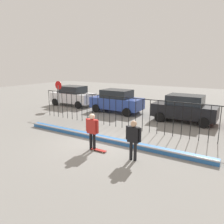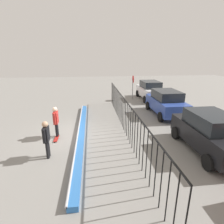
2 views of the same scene
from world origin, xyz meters
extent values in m
plane|color=gray|center=(0.00, 0.00, 0.00)|extent=(60.00, 60.00, 0.00)
cube|color=#2D6BB7|center=(0.00, 0.54, 0.11)|extent=(11.00, 0.36, 0.22)
cylinder|color=#B2B2B7|center=(0.00, 0.36, 0.22)|extent=(11.00, 0.09, 0.09)
cylinder|color=black|center=(-7.00, 3.14, 1.00)|extent=(0.04, 0.04, 2.00)
cylinder|color=black|center=(-6.53, 3.14, 1.00)|extent=(0.04, 0.04, 2.00)
cylinder|color=black|center=(-6.07, 3.14, 1.00)|extent=(0.04, 0.04, 2.00)
cylinder|color=black|center=(-5.60, 3.14, 1.00)|extent=(0.04, 0.04, 2.00)
cylinder|color=black|center=(-5.13, 3.14, 1.00)|extent=(0.04, 0.04, 2.00)
cylinder|color=black|center=(-4.67, 3.14, 1.00)|extent=(0.04, 0.04, 2.00)
cylinder|color=black|center=(-4.20, 3.14, 1.00)|extent=(0.04, 0.04, 2.00)
cylinder|color=black|center=(-3.73, 3.14, 1.00)|extent=(0.04, 0.04, 2.00)
cylinder|color=black|center=(-3.27, 3.14, 1.00)|extent=(0.04, 0.04, 2.00)
cylinder|color=black|center=(-2.80, 3.14, 1.00)|extent=(0.04, 0.04, 2.00)
cylinder|color=black|center=(-2.33, 3.14, 1.00)|extent=(0.04, 0.04, 2.00)
cylinder|color=black|center=(-1.87, 3.14, 1.00)|extent=(0.04, 0.04, 2.00)
cylinder|color=black|center=(-1.40, 3.14, 1.00)|extent=(0.04, 0.04, 2.00)
cylinder|color=black|center=(-0.93, 3.14, 1.00)|extent=(0.04, 0.04, 2.00)
cylinder|color=black|center=(-0.47, 3.14, 1.00)|extent=(0.04, 0.04, 2.00)
cylinder|color=black|center=(0.00, 3.14, 1.00)|extent=(0.04, 0.04, 2.00)
cylinder|color=black|center=(0.47, 3.14, 1.00)|extent=(0.04, 0.04, 2.00)
cylinder|color=black|center=(0.93, 3.14, 1.00)|extent=(0.04, 0.04, 2.00)
cylinder|color=black|center=(1.40, 3.14, 1.00)|extent=(0.04, 0.04, 2.00)
cylinder|color=black|center=(1.87, 3.14, 1.00)|extent=(0.04, 0.04, 2.00)
cylinder|color=black|center=(2.33, 3.14, 1.00)|extent=(0.04, 0.04, 2.00)
cylinder|color=black|center=(2.80, 3.14, 1.00)|extent=(0.04, 0.04, 2.00)
cylinder|color=black|center=(3.27, 3.14, 1.00)|extent=(0.04, 0.04, 2.00)
cylinder|color=black|center=(3.73, 3.14, 1.00)|extent=(0.04, 0.04, 2.00)
cylinder|color=black|center=(4.20, 3.14, 1.00)|extent=(0.04, 0.04, 2.00)
cylinder|color=black|center=(4.67, 3.14, 1.00)|extent=(0.04, 0.04, 2.00)
cylinder|color=black|center=(5.13, 3.14, 1.00)|extent=(0.04, 0.04, 2.00)
cylinder|color=black|center=(5.60, 3.14, 1.00)|extent=(0.04, 0.04, 2.00)
cylinder|color=black|center=(6.07, 3.14, 1.00)|extent=(0.04, 0.04, 2.00)
cylinder|color=black|center=(6.53, 3.14, 1.00)|extent=(0.04, 0.04, 2.00)
cylinder|color=black|center=(7.00, 3.14, 1.00)|extent=(0.04, 0.04, 2.00)
cube|color=black|center=(0.00, 3.14, 1.98)|extent=(14.00, 0.04, 0.04)
cylinder|color=black|center=(0.01, -0.81, 0.41)|extent=(0.14, 0.14, 0.82)
cylinder|color=black|center=(0.21, -0.81, 0.41)|extent=(0.14, 0.14, 0.82)
cube|color=#B22823|center=(0.11, -0.81, 1.16)|extent=(0.50, 0.21, 0.68)
sphere|color=beige|center=(0.11, -0.81, 1.64)|extent=(0.27, 0.27, 0.27)
cylinder|color=#B22823|center=(-0.19, -0.81, 1.20)|extent=(0.11, 0.11, 0.61)
cylinder|color=#B22823|center=(0.41, -0.81, 1.20)|extent=(0.11, 0.11, 0.61)
cube|color=#A51E19|center=(0.46, -0.81, 0.06)|extent=(0.80, 0.20, 0.02)
cylinder|color=silver|center=(0.73, -0.74, 0.03)|extent=(0.05, 0.03, 0.05)
cylinder|color=silver|center=(0.73, -0.89, 0.03)|extent=(0.05, 0.03, 0.05)
cylinder|color=silver|center=(0.19, -0.74, 0.03)|extent=(0.05, 0.03, 0.05)
cylinder|color=silver|center=(0.19, -0.89, 0.03)|extent=(0.05, 0.03, 0.05)
cylinder|color=black|center=(2.17, -0.84, 0.40)|extent=(0.14, 0.14, 0.81)
cylinder|color=black|center=(2.36, -0.84, 0.40)|extent=(0.14, 0.14, 0.81)
cube|color=black|center=(2.26, -0.84, 1.14)|extent=(0.49, 0.21, 0.67)
sphere|color=tan|center=(2.26, -0.84, 1.61)|extent=(0.26, 0.26, 0.26)
cylinder|color=black|center=(1.97, -0.84, 1.18)|extent=(0.11, 0.11, 0.60)
cylinder|color=black|center=(2.56, -0.84, 1.18)|extent=(0.11, 0.11, 0.60)
cube|color=silver|center=(-8.26, 7.32, 0.79)|extent=(4.30, 1.90, 0.90)
cube|color=#1E2328|center=(-8.26, 7.32, 1.57)|extent=(2.37, 1.71, 0.66)
cylinder|color=black|center=(-6.80, 8.27, 0.34)|extent=(0.68, 0.22, 0.68)
cylinder|color=black|center=(-6.80, 6.37, 0.34)|extent=(0.68, 0.22, 0.68)
cylinder|color=black|center=(-9.72, 8.27, 0.34)|extent=(0.68, 0.22, 0.68)
cylinder|color=black|center=(-9.72, 6.37, 0.34)|extent=(0.68, 0.22, 0.68)
cube|color=#2D479E|center=(-3.07, 6.91, 0.79)|extent=(4.30, 1.90, 0.90)
cube|color=#1E2328|center=(-3.07, 6.91, 1.57)|extent=(2.37, 1.71, 0.66)
cylinder|color=black|center=(-1.61, 7.86, 0.34)|extent=(0.68, 0.22, 0.68)
cylinder|color=black|center=(-1.61, 5.96, 0.34)|extent=(0.68, 0.22, 0.68)
cylinder|color=black|center=(-4.53, 7.86, 0.34)|extent=(0.68, 0.22, 0.68)
cylinder|color=black|center=(-4.53, 5.96, 0.34)|extent=(0.68, 0.22, 0.68)
cube|color=black|center=(2.54, 6.74, 0.79)|extent=(4.30, 1.90, 0.90)
cube|color=#1E2328|center=(2.54, 6.74, 1.57)|extent=(2.37, 1.71, 0.66)
cylinder|color=black|center=(4.00, 5.79, 0.34)|extent=(0.68, 0.22, 0.68)
cylinder|color=black|center=(1.07, 7.69, 0.34)|extent=(0.68, 0.22, 0.68)
cylinder|color=black|center=(1.07, 5.79, 0.34)|extent=(0.68, 0.22, 0.68)
cylinder|color=slate|center=(-8.25, 5.44, 1.05)|extent=(0.07, 0.07, 2.10)
cylinder|color=red|center=(-8.25, 5.46, 2.12)|extent=(0.76, 0.02, 0.76)
camera|label=1|loc=(6.06, -8.75, 4.06)|focal=35.25mm
camera|label=2|loc=(9.74, 1.22, 4.46)|focal=28.69mm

